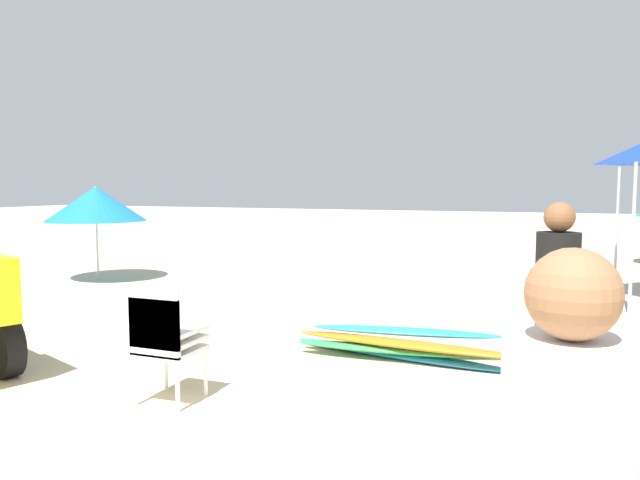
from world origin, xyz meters
The scene contains 5 objects.
ground centered at (0.00, 0.00, 0.00)m, with size 80.00×80.00×0.00m, color beige.
stacked_plastic_chairs centered at (-0.44, 1.10, 0.60)m, with size 0.48×0.48×1.02m.
surfboard_pile centered at (1.11, 3.11, 0.16)m, with size 2.65×0.69×0.32m.
lifeguard_near_left centered at (2.63, 1.77, 1.00)m, with size 0.32×0.32×1.73m.
beach_umbrella_mid centered at (-5.74, 6.23, 1.49)m, with size 1.92×1.92×1.83m.
Camera 1 is at (2.61, -3.02, 1.86)m, focal length 33.70 mm.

